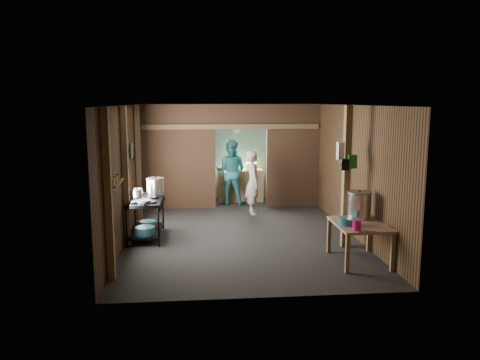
{
  "coord_description": "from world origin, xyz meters",
  "views": [
    {
      "loc": [
        -0.88,
        -9.66,
        2.68
      ],
      "look_at": [
        0.0,
        -0.2,
        1.1
      ],
      "focal_mm": 35.65,
      "sensor_mm": 36.0,
      "label": 1
    }
  ],
  "objects": [
    {
      "name": "floor",
      "position": [
        0.0,
        0.0,
        0.0
      ],
      "size": [
        4.5,
        7.0,
        0.0
      ],
      "primitive_type": "cube",
      "color": "black",
      "rests_on": "ground"
    },
    {
      "name": "wall_right",
      "position": [
        2.25,
        0.0,
        1.3
      ],
      "size": [
        0.0,
        7.0,
        2.6
      ],
      "primitive_type": "cube",
      "color": "brown",
      "rests_on": "ground"
    },
    {
      "name": "prep_table",
      "position": [
        1.83,
        -2.15,
        0.33
      ],
      "size": [
        0.82,
        1.12,
        0.66
      ],
      "primitive_type": null,
      "color": "tan",
      "rests_on": "floor"
    },
    {
      "name": "back_counter",
      "position": [
        0.3,
        2.95,
        0.42
      ],
      "size": [
        1.2,
        0.5,
        0.85
      ],
      "primitive_type": "cube",
      "color": "#91754D",
      "rests_on": "floor"
    },
    {
      "name": "gas_range",
      "position": [
        -1.88,
        -0.41,
        0.4
      ],
      "size": [
        0.7,
        1.35,
        0.8
      ],
      "primitive_type": null,
      "color": "black",
      "rests_on": "floor"
    },
    {
      "name": "post_left_a",
      "position": [
        -2.18,
        -2.6,
        1.3
      ],
      "size": [
        0.1,
        0.12,
        2.6
      ],
      "primitive_type": "cube",
      "color": "#91754D",
      "rests_on": "floor"
    },
    {
      "name": "turquoise_panel",
      "position": [
        0.0,
        3.44,
        1.25
      ],
      "size": [
        4.4,
        0.06,
        2.5
      ],
      "primitive_type": "cube",
      "color": "#69AEA7",
      "rests_on": "wall_back"
    },
    {
      "name": "partition_right",
      "position": [
        1.57,
        2.2,
        1.3
      ],
      "size": [
        1.35,
        0.1,
        2.6
      ],
      "primitive_type": "cube",
      "color": "#4E3722",
      "rests_on": "floor"
    },
    {
      "name": "pan_lid_big",
      "position": [
        -2.21,
        0.4,
        1.65
      ],
      "size": [
        0.03,
        0.34,
        0.34
      ],
      "primitive_type": "cylinder",
      "rotation": [
        0.0,
        1.57,
        0.0
      ],
      "color": "gray",
      "rests_on": "wall_left"
    },
    {
      "name": "worker_back",
      "position": [
        0.02,
        2.62,
        0.85
      ],
      "size": [
        0.97,
        0.85,
        1.7
      ],
      "primitive_type": "imported",
      "rotation": [
        0.0,
        0.0,
        2.85
      ],
      "color": "teal",
      "rests_on": "floor"
    },
    {
      "name": "post_left_c",
      "position": [
        -2.18,
        1.2,
        1.3
      ],
      "size": [
        0.1,
        0.12,
        2.6
      ],
      "primitive_type": "cube",
      "color": "#91754D",
      "rests_on": "floor"
    },
    {
      "name": "partition_header",
      "position": [
        0.25,
        2.2,
        2.3
      ],
      "size": [
        1.3,
        0.1,
        0.6
      ],
      "primitive_type": "cube",
      "color": "#4E3722",
      "rests_on": "wall_back"
    },
    {
      "name": "post_left_b",
      "position": [
        -2.18,
        -0.8,
        1.3
      ],
      "size": [
        0.1,
        0.12,
        2.6
      ],
      "primitive_type": "cube",
      "color": "#91754D",
      "rests_on": "floor"
    },
    {
      "name": "post_free",
      "position": [
        1.85,
        -1.3,
        1.3
      ],
      "size": [
        0.12,
        0.12,
        2.6
      ],
      "primitive_type": "cube",
      "color": "#91754D",
      "rests_on": "floor"
    },
    {
      "name": "cross_beam",
      "position": [
        0.0,
        2.15,
        2.05
      ],
      "size": [
        4.4,
        0.12,
        0.12
      ],
      "primitive_type": "cube",
      "color": "#91754D",
      "rests_on": "wall_left"
    },
    {
      "name": "blue_tub_back",
      "position": [
        -1.88,
        -0.17,
        0.22
      ],
      "size": [
        0.33,
        0.33,
        0.13
      ],
      "primitive_type": "cylinder",
      "color": "#2E707D",
      "rests_on": "gas_range"
    },
    {
      "name": "blue_tub_front",
      "position": [
        -1.88,
        -0.73,
        0.23
      ],
      "size": [
        0.38,
        0.38,
        0.16
      ],
      "primitive_type": "cylinder",
      "color": "#2E707D",
      "rests_on": "gas_range"
    },
    {
      "name": "jar_white",
      "position": [
        -2.15,
        -2.35,
        1.47
      ],
      "size": [
        0.07,
        0.07,
        0.1
      ],
      "primitive_type": "cylinder",
      "color": "silver",
      "rests_on": "wall_shelf"
    },
    {
      "name": "wall_front",
      "position": [
        0.0,
        -3.5,
        1.3
      ],
      "size": [
        4.5,
        0.0,
        2.6
      ],
      "primitive_type": "cube",
      "color": "brown",
      "rests_on": "ground"
    },
    {
      "name": "bag_green",
      "position": [
        1.92,
        -1.36,
        1.6
      ],
      "size": [
        0.16,
        0.12,
        0.24
      ],
      "primitive_type": "cube",
      "color": "#257F2F",
      "rests_on": "post_free"
    },
    {
      "name": "jar_yellow",
      "position": [
        -2.15,
        -2.1,
        1.47
      ],
      "size": [
        0.08,
        0.08,
        0.1
      ],
      "primitive_type": "cylinder",
      "color": "#D0D23F",
      "rests_on": "wall_shelf"
    },
    {
      "name": "knife",
      "position": [
        1.75,
        -2.69,
        0.67
      ],
      "size": [
        0.3,
        0.06,
        0.01
      ],
      "primitive_type": "cube",
      "rotation": [
        0.0,
        0.0,
        0.08
      ],
      "color": "silver",
      "rests_on": "prep_table"
    },
    {
      "name": "bag_black",
      "position": [
        1.78,
        -1.38,
        1.55
      ],
      "size": [
        0.14,
        0.1,
        0.2
      ],
      "primitive_type": "cube",
      "color": "black",
      "rests_on": "post_free"
    },
    {
      "name": "red_cup",
      "position": [
        -0.07,
        2.95,
        0.92
      ],
      "size": [
        0.12,
        0.12,
        0.15
      ],
      "primitive_type": "cylinder",
      "color": "#9F0017",
      "rests_on": "back_counter"
    },
    {
      "name": "wall_shelf",
      "position": [
        -2.15,
        -2.1,
        1.4
      ],
      "size": [
        0.14,
        0.8,
        0.03
      ],
      "primitive_type": "cube",
      "color": "#91754D",
      "rests_on": "wall_left"
    },
    {
      "name": "pink_bucket",
      "position": [
        1.64,
        -2.56,
        0.74
      ],
      "size": [
        0.17,
        0.17,
        0.16
      ],
      "primitive_type": "cylinder",
      "rotation": [
        0.0,
        0.0,
        -0.3
      ],
      "color": "#CB166E",
      "rests_on": "prep_table"
    },
    {
      "name": "wall_back",
      "position": [
        0.0,
        3.5,
        1.3
      ],
      "size": [
        4.5,
        0.0,
        2.6
      ],
      "primitive_type": "cube",
      "color": "brown",
      "rests_on": "ground"
    },
    {
      "name": "wash_basin",
      "position": [
        1.6,
        -2.22,
        0.72
      ],
      "size": [
        0.36,
        0.36,
        0.12
      ],
      "primitive_type": "cylinder",
      "rotation": [
        0.0,
        0.0,
        -0.16
      ],
      "color": "#2E707D",
      "rests_on": "prep_table"
    },
    {
      "name": "stove_pot_large",
      "position": [
        -1.71,
        -0.03,
        0.96
      ],
      "size": [
        0.46,
        0.46,
        0.36
      ],
      "primitive_type": null,
      "rotation": [
        0.0,
        0.0,
        0.37
      ],
      "color": "silver",
      "rests_on": "gas_range"
    },
    {
      "name": "stove_pot_med",
      "position": [
        -2.05,
        -0.37,
        0.88
      ],
      "size": [
        0.24,
        0.24,
        0.21
      ],
      "primitive_type": null,
      "rotation": [
        0.0,
        0.0,
        0.05
      ],
      "color": "silver",
      "rests_on": "gas_range"
    },
    {
      "name": "jar_green",
      "position": [
        -2.15,
        -1.88,
        1.47
      ],
      "size": [
        0.06,
        0.06,
        0.1
      ],
      "primitive_type": "cylinder",
      "color": "#257F2F",
      "rests_on": "wall_shelf"
    },
    {
      "name": "stock_pot",
      "position": [
        1.93,
        -1.8,
        0.89
      ],
      "size": [
        0.53,
        0.53,
        0.49
      ],
      "primitive_type": null,
      "rotation": [
        0.0,
        0.0,
        -0.33
      ],
      "color": "silver",
      "rests_on": "prep_table"
    },
    {
      "name": "wall_left",
      "position": [
        -2.25,
        0.0,
        1.3
      ],
      "size": [
        0.0,
        7.0,
        2.6
      ],
      "primitive_type": "cube",
      "color": "brown",
      "rests_on": "ground"
    },
    {
      "name": "post_right",
      "position": [
        2.18,
        -0.2,
        1.3
      ],
      "size": [
        0.1,
        0.12,
        2.6
      ],
      "primitive_type": "cube",
      "color": "#91754D",
      "rests_on": "floor"
    },
    {
      "name": "wall_clock",
      "position": [
        0.25,
        3.4,
        1.9
      ],
      "size": [
        0.2,
        0.03,
        0.2
      ],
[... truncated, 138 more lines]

